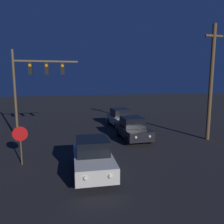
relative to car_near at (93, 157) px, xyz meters
name	(u,v)px	position (x,y,z in m)	size (l,w,h in m)	color
car_near	(93,157)	(0.00, 0.00, 0.00)	(1.97, 3.99, 1.67)	beige
car_mid	(133,129)	(3.79, 5.12, 0.00)	(1.81, 3.92, 1.67)	black
car_far	(120,118)	(4.16, 9.73, 0.00)	(1.95, 3.98, 1.67)	#99999E
traffic_signal_mast	(33,79)	(-3.21, 7.06, 3.63)	(4.60, 0.30, 6.52)	brown
stop_sign	(20,138)	(-3.46, 1.93, 0.62)	(0.76, 0.07, 2.06)	brown
utility_pole	(211,82)	(9.22, 3.84, 3.44)	(1.38, 0.28, 8.26)	brown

